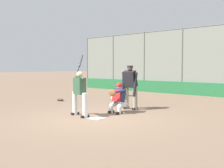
# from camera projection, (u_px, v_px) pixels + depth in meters

# --- Properties ---
(ground_plane) EXTENTS (160.00, 160.00, 0.00)m
(ground_plane) POSITION_uv_depth(u_px,v_px,m) (97.00, 118.00, 8.42)
(ground_plane) COLOR #7A604C
(home_plate_marker) EXTENTS (0.43, 0.43, 0.01)m
(home_plate_marker) POSITION_uv_depth(u_px,v_px,m) (97.00, 118.00, 8.42)
(home_plate_marker) COLOR white
(home_plate_marker) RESTS_ON ground_plane
(backstop_fence) EXTENTS (19.46, 0.08, 4.01)m
(backstop_fence) POSITION_uv_depth(u_px,v_px,m) (205.00, 59.00, 15.05)
(backstop_fence) COLOR #515651
(backstop_fence) RESTS_ON ground_plane
(padding_wall) EXTENTS (18.99, 0.18, 0.75)m
(padding_wall) POSITION_uv_depth(u_px,v_px,m) (203.00, 89.00, 15.08)
(padding_wall) COLOR #236638
(padding_wall) RESTS_ON ground_plane
(batter_at_plate) EXTENTS (0.88, 0.78, 2.09)m
(batter_at_plate) POSITION_uv_depth(u_px,v_px,m) (80.00, 92.00, 8.75)
(batter_at_plate) COLOR silver
(batter_at_plate) RESTS_ON ground_plane
(catcher_behind_plate) EXTENTS (0.57, 0.67, 1.09)m
(catcher_behind_plate) POSITION_uv_depth(u_px,v_px,m) (118.00, 97.00, 9.36)
(catcher_behind_plate) COLOR silver
(catcher_behind_plate) RESTS_ON ground_plane
(umpire_home) EXTENTS (0.70, 0.45, 1.72)m
(umpire_home) POSITION_uv_depth(u_px,v_px,m) (130.00, 86.00, 10.17)
(umpire_home) COLOR gray
(umpire_home) RESTS_ON ground_plane
(spare_bat_by_padding) EXTENTS (0.70, 0.50, 0.07)m
(spare_bat_by_padding) POSITION_uv_depth(u_px,v_px,m) (129.00, 96.00, 14.90)
(spare_bat_by_padding) COLOR black
(spare_bat_by_padding) RESTS_ON ground_plane
(fielding_glove_on_dirt) EXTENTS (0.32, 0.24, 0.12)m
(fielding_glove_on_dirt) POSITION_uv_depth(u_px,v_px,m) (61.00, 100.00, 12.77)
(fielding_glove_on_dirt) COLOR #56331E
(fielding_glove_on_dirt) RESTS_ON ground_plane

